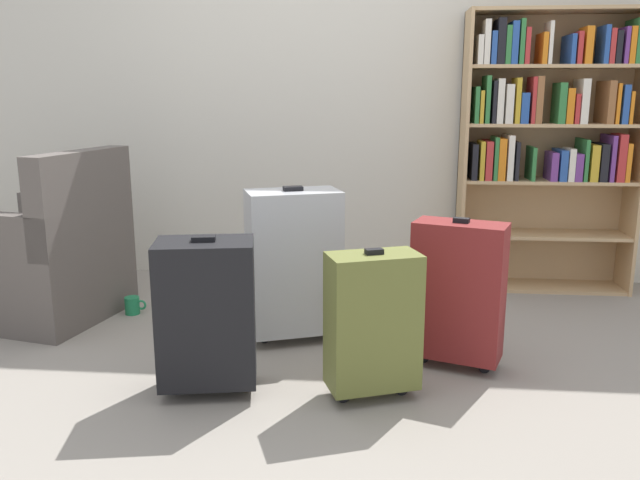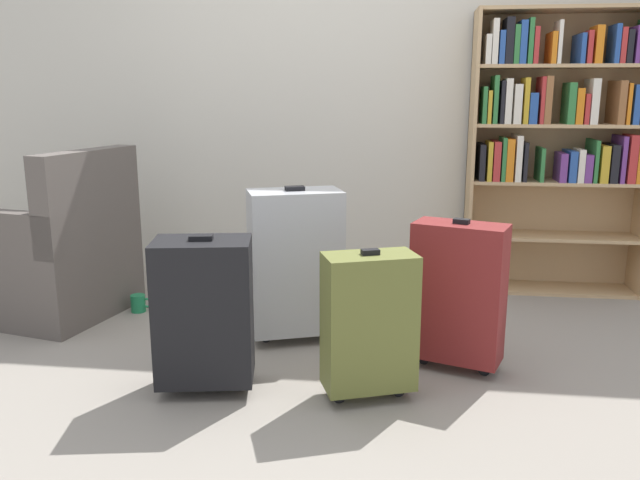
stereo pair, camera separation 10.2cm
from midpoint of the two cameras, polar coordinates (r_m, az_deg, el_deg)
The scene contains 9 objects.
ground_plane at distance 2.73m, azimuth -3.72°, elevation -12.91°, with size 9.56×9.56×0.00m, color gray.
back_wall at distance 4.20m, azimuth -0.17°, elevation 14.43°, with size 5.46×0.10×2.60m, color beige.
bookshelf at distance 4.09m, azimuth 18.71°, elevation 9.03°, with size 1.02×0.29×1.65m.
armchair at distance 3.76m, azimuth -23.55°, elevation -1.60°, with size 0.83×0.83×0.90m.
mug at distance 3.72m, azimuth -16.91°, elevation -5.53°, with size 0.12×0.08×0.10m.
suitcase_silver at distance 3.12m, azimuth -3.27°, elevation -1.92°, with size 0.49×0.38×0.76m.
suitcase_olive at distance 2.54m, azimuth 3.51°, elevation -7.17°, with size 0.39×0.30×0.61m.
suitcase_dark_red at distance 2.86m, azimuth 11.03°, elevation -4.42°, with size 0.43×0.30×0.67m.
suitcase_black at distance 2.63m, azimuth -11.05°, elevation -6.26°, with size 0.42×0.32×0.65m.
Camera 1 is at (0.35, -2.43, 1.19)m, focal length 36.39 mm.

